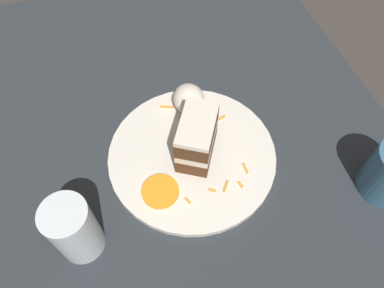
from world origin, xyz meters
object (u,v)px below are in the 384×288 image
at_px(plate, 192,155).
at_px(cream_dollop, 189,99).
at_px(cake_slice, 197,138).
at_px(drinking_glass, 75,231).
at_px(orange_garnish, 160,191).

height_order(plate, cream_dollop, cream_dollop).
relative_size(plate, cake_slice, 2.69).
bearing_deg(cake_slice, drinking_glass, -125.51).
relative_size(orange_garnish, drinking_glass, 0.52).
relative_size(cake_slice, drinking_glass, 0.93).
height_order(cake_slice, orange_garnish, cake_slice).
distance_m(cake_slice, cream_dollop, 0.10).
height_order(cream_dollop, drinking_glass, drinking_glass).
bearing_deg(orange_garnish, plate, -53.27).
bearing_deg(cake_slice, orange_garnish, -115.32).
bearing_deg(plate, cake_slice, -83.44).
height_order(plate, cake_slice, cake_slice).
distance_m(cake_slice, drinking_glass, 0.24).
distance_m(orange_garnish, drinking_glass, 0.15).
distance_m(plate, cream_dollop, 0.11).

